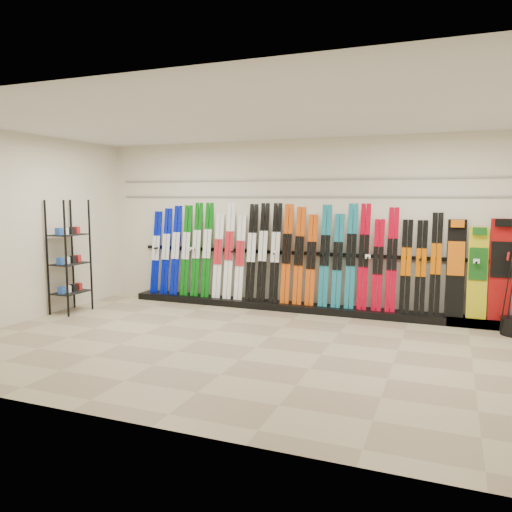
% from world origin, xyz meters
% --- Properties ---
extents(floor, '(8.00, 8.00, 0.00)m').
position_xyz_m(floor, '(0.00, 0.00, 0.00)').
color(floor, gray).
rests_on(floor, ground).
extents(back_wall, '(8.00, 0.00, 8.00)m').
position_xyz_m(back_wall, '(0.00, 2.50, 1.50)').
color(back_wall, beige).
rests_on(back_wall, floor).
extents(left_wall, '(0.00, 5.00, 5.00)m').
position_xyz_m(left_wall, '(-4.00, 0.00, 1.50)').
color(left_wall, beige).
rests_on(left_wall, floor).
extents(ceiling, '(8.00, 8.00, 0.00)m').
position_xyz_m(ceiling, '(0.00, 0.00, 3.00)').
color(ceiling, silver).
rests_on(ceiling, back_wall).
extents(ski_rack_base, '(8.00, 0.40, 0.12)m').
position_xyz_m(ski_rack_base, '(0.22, 2.28, 0.06)').
color(ski_rack_base, black).
rests_on(ski_rack_base, floor).
extents(skis, '(5.37, 0.30, 1.81)m').
position_xyz_m(skis, '(-0.48, 2.36, 0.96)').
color(skis, '#0210B5').
rests_on(skis, ski_rack_base).
extents(snowboards, '(1.26, 0.24, 1.55)m').
position_xyz_m(snowboards, '(2.95, 2.35, 0.86)').
color(snowboards, black).
rests_on(snowboards, ski_rack_base).
extents(accessory_rack, '(0.40, 0.60, 1.95)m').
position_xyz_m(accessory_rack, '(-3.75, 0.74, 0.97)').
color(accessory_rack, black).
rests_on(accessory_rack, floor).
extents(slatwall_rail_0, '(7.60, 0.02, 0.03)m').
position_xyz_m(slatwall_rail_0, '(0.00, 2.48, 2.00)').
color(slatwall_rail_0, gray).
rests_on(slatwall_rail_0, back_wall).
extents(slatwall_rail_1, '(7.60, 0.02, 0.03)m').
position_xyz_m(slatwall_rail_1, '(0.00, 2.48, 2.30)').
color(slatwall_rail_1, gray).
rests_on(slatwall_rail_1, back_wall).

